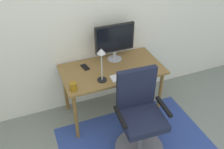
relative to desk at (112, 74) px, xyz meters
name	(u,v)px	position (x,y,z in m)	size (l,w,h in m)	color
wall_back	(74,15)	(-0.32, 0.40, 0.66)	(6.00, 0.10, 2.60)	white
area_rug	(135,143)	(0.05, -0.63, -0.64)	(1.76, 1.16, 0.01)	#2F458B
desk	(112,74)	(0.00, 0.00, 0.00)	(1.25, 0.66, 0.72)	olive
monitor	(115,40)	(0.11, 0.19, 0.36)	(0.51, 0.18, 0.48)	#B2B2B7
keyboard	(128,75)	(0.12, -0.22, 0.09)	(0.43, 0.13, 0.02)	white
computer_mouse	(153,68)	(0.47, -0.19, 0.10)	(0.06, 0.10, 0.03)	white
coffee_cup	(73,87)	(-0.54, -0.24, 0.13)	(0.08, 0.08, 0.09)	#916412
cell_phone	(85,67)	(-0.30, 0.14, 0.08)	(0.07, 0.14, 0.01)	black
desk_lamp	(101,59)	(-0.20, -0.19, 0.36)	(0.11, 0.11, 0.42)	black
office_chair	(139,122)	(0.06, -0.67, -0.23)	(0.56, 0.56, 1.02)	slate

